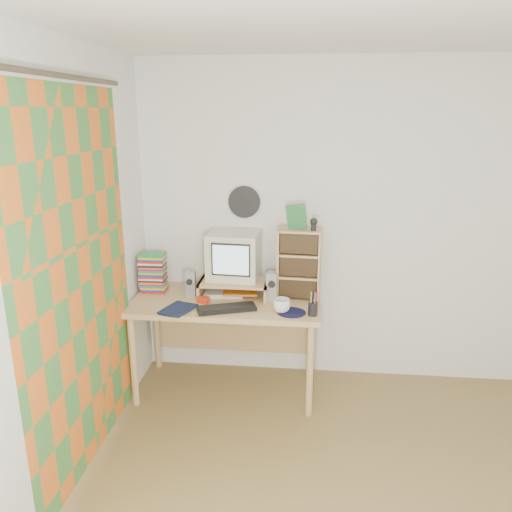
% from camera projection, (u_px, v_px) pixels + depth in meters
% --- Properties ---
extents(back_wall, '(3.50, 0.00, 3.50)m').
position_uv_depth(back_wall, '(364.00, 227.00, 3.84)').
color(back_wall, silver).
rests_on(back_wall, floor).
extents(left_wall, '(0.00, 3.50, 3.50)m').
position_uv_depth(left_wall, '(25.00, 300.00, 2.35)').
color(left_wall, silver).
rests_on(left_wall, floor).
extents(curtain, '(0.00, 2.20, 2.20)m').
position_uv_depth(curtain, '(81.00, 286.00, 2.83)').
color(curtain, orange).
rests_on(curtain, left_wall).
extents(wall_disc, '(0.25, 0.02, 0.25)m').
position_uv_depth(wall_disc, '(244.00, 202.00, 3.87)').
color(wall_disc, black).
rests_on(wall_disc, back_wall).
extents(desk, '(1.40, 0.70, 0.75)m').
position_uv_depth(desk, '(227.00, 313.00, 3.83)').
color(desk, tan).
rests_on(desk, floor).
extents(monitor_riser, '(0.52, 0.30, 0.12)m').
position_uv_depth(monitor_riser, '(234.00, 284.00, 3.80)').
color(monitor_riser, tan).
rests_on(monitor_riser, desk).
extents(crt_monitor, '(0.40, 0.40, 0.36)m').
position_uv_depth(crt_monitor, '(234.00, 256.00, 3.79)').
color(crt_monitor, beige).
rests_on(crt_monitor, monitor_riser).
extents(speaker_left, '(0.08, 0.08, 0.19)m').
position_uv_depth(speaker_left, '(191.00, 284.00, 3.79)').
color(speaker_left, '#A1A1A6').
rests_on(speaker_left, desk).
extents(speaker_right, '(0.09, 0.09, 0.22)m').
position_uv_depth(speaker_right, '(272.00, 286.00, 3.70)').
color(speaker_right, '#A1A1A6').
rests_on(speaker_right, desk).
extents(keyboard, '(0.44, 0.27, 0.03)m').
position_uv_depth(keyboard, '(227.00, 308.00, 3.53)').
color(keyboard, black).
rests_on(keyboard, desk).
extents(dvd_stack, '(0.20, 0.14, 0.27)m').
position_uv_depth(dvd_stack, '(153.00, 274.00, 3.88)').
color(dvd_stack, brown).
rests_on(dvd_stack, desk).
extents(cd_rack, '(0.33, 0.19, 0.53)m').
position_uv_depth(cd_rack, '(299.00, 264.00, 3.71)').
color(cd_rack, tan).
rests_on(cd_rack, desk).
extents(mug, '(0.12, 0.12, 0.10)m').
position_uv_depth(mug, '(282.00, 306.00, 3.49)').
color(mug, white).
rests_on(mug, desk).
extents(diary, '(0.27, 0.23, 0.04)m').
position_uv_depth(diary, '(167.00, 306.00, 3.56)').
color(diary, '#0F1837').
rests_on(diary, desk).
extents(mousepad, '(0.25, 0.25, 0.00)m').
position_uv_depth(mousepad, '(291.00, 313.00, 3.49)').
color(mousepad, black).
rests_on(mousepad, desk).
extents(pen_cup, '(0.07, 0.07, 0.13)m').
position_uv_depth(pen_cup, '(313.00, 306.00, 3.43)').
color(pen_cup, black).
rests_on(pen_cup, desk).
extents(papers, '(0.31, 0.24, 0.04)m').
position_uv_depth(papers, '(230.00, 292.00, 3.84)').
color(papers, beige).
rests_on(papers, desk).
extents(red_box, '(0.10, 0.08, 0.04)m').
position_uv_depth(red_box, '(203.00, 300.00, 3.67)').
color(red_box, red).
rests_on(red_box, desk).
extents(game_box, '(0.14, 0.03, 0.18)m').
position_uv_depth(game_box, '(296.00, 217.00, 3.62)').
color(game_box, '#1B5F2C').
rests_on(game_box, cd_rack).
extents(webcam, '(0.06, 0.06, 0.09)m').
position_uv_depth(webcam, '(314.00, 224.00, 3.59)').
color(webcam, black).
rests_on(webcam, cd_rack).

